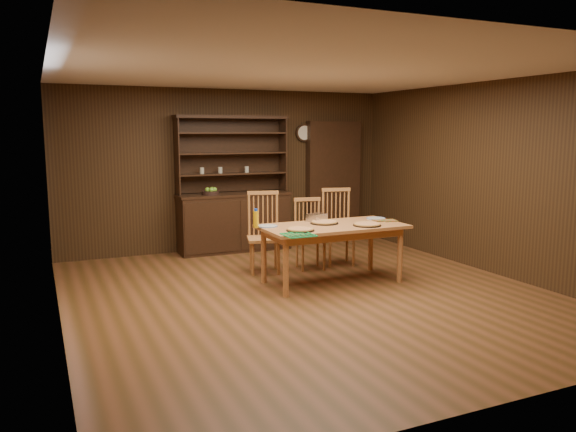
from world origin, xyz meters
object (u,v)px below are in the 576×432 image
chair_left (264,229)px  chair_center (309,231)px  dining_table (332,232)px  chair_right (337,224)px  juice_bottle (256,219)px  china_hutch (234,214)px

chair_left → chair_center: size_ratio=1.12×
dining_table → chair_right: bearing=57.3°
chair_left → juice_bottle: (-0.38, -0.70, 0.27)m
china_hutch → dining_table: 2.44m
dining_table → chair_center: (0.09, 0.84, -0.14)m
chair_center → chair_left: bearing=-177.6°
china_hutch → dining_table: bearing=-78.1°
dining_table → chair_center: 0.86m
dining_table → chair_left: bearing=121.8°
china_hutch → dining_table: (0.50, -2.38, 0.07)m
chair_center → juice_bottle: (-1.04, -0.62, 0.33)m
chair_left → chair_center: (0.66, -0.08, -0.06)m
chair_center → chair_right: bearing=18.2°
chair_left → chair_center: bearing=9.6°
dining_table → china_hutch: bearing=101.9°
chair_right → juice_bottle: size_ratio=4.70×
juice_bottle → chair_left: bearing=61.3°
juice_bottle → china_hutch: bearing=78.3°
china_hutch → chair_right: 1.83m
china_hutch → chair_left: 1.47m
dining_table → chair_left: size_ratio=1.64×
chair_left → chair_right: bearing=16.5°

